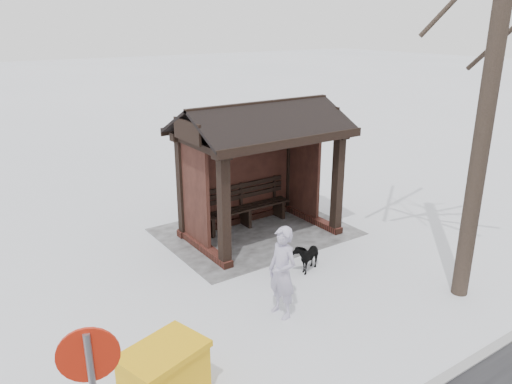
% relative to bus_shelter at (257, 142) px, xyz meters
% --- Properties ---
extents(ground, '(120.00, 120.00, 0.00)m').
position_rel_bus_shelter_xyz_m(ground, '(0.00, 0.16, -2.17)').
color(ground, silver).
rests_on(ground, ground).
extents(kerb, '(120.00, 0.15, 0.06)m').
position_rel_bus_shelter_xyz_m(kerb, '(0.00, 5.66, -2.16)').
color(kerb, gray).
rests_on(kerb, ground).
extents(trampled_patch, '(4.20, 3.20, 0.02)m').
position_rel_bus_shelter_xyz_m(trampled_patch, '(0.00, -0.04, -2.16)').
color(trampled_patch, gray).
rests_on(trampled_patch, ground).
extents(bus_shelter, '(3.60, 2.40, 3.09)m').
position_rel_bus_shelter_xyz_m(bus_shelter, '(0.00, 0.00, 0.00)').
color(bus_shelter, '#3D1E16').
rests_on(bus_shelter, ground).
extents(pedestrian, '(0.43, 0.61, 1.59)m').
position_rel_bus_shelter_xyz_m(pedestrian, '(1.61, 3.09, -1.37)').
color(pedestrian, '#A7A0BC').
rests_on(pedestrian, ground).
extents(dog, '(0.79, 0.59, 0.61)m').
position_rel_bus_shelter_xyz_m(dog, '(0.21, 2.07, -1.86)').
color(dog, black).
rests_on(dog, ground).
extents(grit_bin, '(1.22, 0.99, 0.81)m').
position_rel_bus_shelter_xyz_m(grit_bin, '(4.09, 3.86, -1.75)').
color(grit_bin, '#DCA00C').
rests_on(grit_bin, ground).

